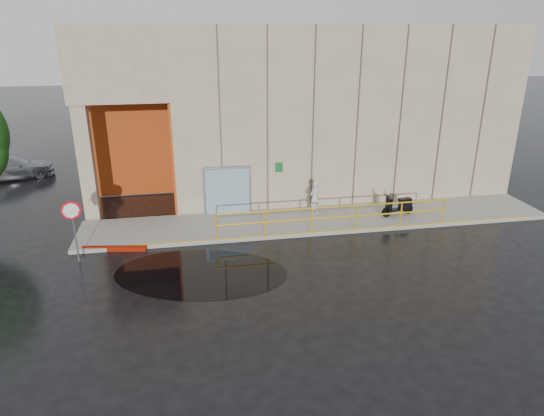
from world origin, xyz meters
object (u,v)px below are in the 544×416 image
(person, at_px, (315,198))
(stop_sign, at_px, (72,217))
(scooter, at_px, (399,200))
(car_c, at_px, (11,167))
(red_curb, at_px, (114,249))

(person, distance_m, stop_sign, 9.77)
(scooter, height_order, car_c, scooter)
(car_c, bearing_deg, scooter, -135.25)
(person, relative_size, red_curb, 0.66)
(person, bearing_deg, car_c, -69.91)
(stop_sign, distance_m, red_curb, 2.11)
(red_curb, xyz_separation_m, car_c, (-6.67, 10.58, 0.54))
(red_curb, bearing_deg, car_c, 122.20)
(car_c, bearing_deg, red_curb, -166.14)
(person, xyz_separation_m, scooter, (3.59, -0.69, -0.10))
(person, bearing_deg, red_curb, -26.80)
(stop_sign, bearing_deg, person, 21.74)
(person, height_order, scooter, person)
(person, distance_m, scooter, 3.65)
(scooter, distance_m, stop_sign, 13.14)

